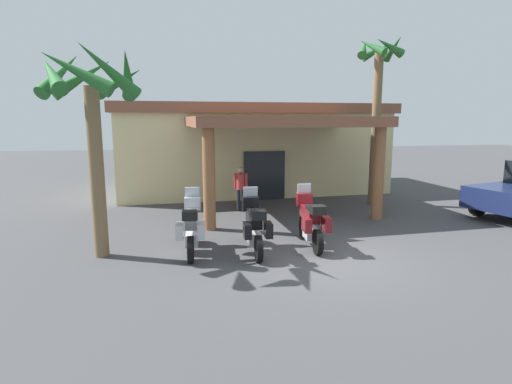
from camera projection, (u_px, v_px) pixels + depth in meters
ground_plane at (329, 258)px, 10.31m from camera, size 80.00×80.00×0.00m
motel_building at (250, 146)px, 20.29m from camera, size 12.96×11.55×4.14m
motorcycle_silver at (192, 227)px, 10.63m from camera, size 0.73×2.21×1.61m
motorcycle_black at (255, 226)px, 10.68m from camera, size 0.72×2.21×1.61m
motorcycle_maroon at (311, 221)px, 11.22m from camera, size 0.73×2.21×1.61m
pedestrian at (241, 186)px, 15.44m from camera, size 0.48×0.32×1.69m
palm_tree_roadside at (92, 101)px, 9.82m from camera, size 2.61×2.62×5.19m
palm_tree_near_portico at (377, 89)px, 16.23m from camera, size 1.83×1.87×6.70m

